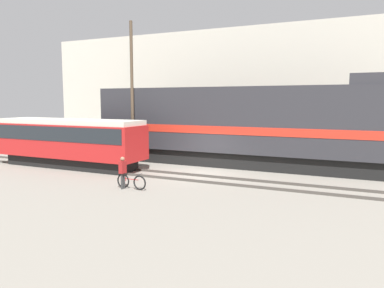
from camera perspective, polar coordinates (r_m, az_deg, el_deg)
The scene contains 9 objects.
ground_plane at distance 21.98m, azimuth 0.80°, elevation -4.60°, with size 120.00×120.00×0.00m, color gray.
track_near at distance 20.78m, azimuth -0.73°, elevation -5.06°, with size 60.00×1.51×0.14m.
track_far at distance 25.24m, azimuth 4.18°, elevation -2.99°, with size 60.00×1.51×0.14m.
building_backdrop at distance 33.92m, azimuth 10.06°, elevation 7.95°, with size 39.70×6.00×10.25m.
freight_locomotive at distance 24.51m, azimuth 7.01°, elevation 2.85°, with size 19.53×3.04×5.74m.
streetcar at distance 25.33m, azimuth -18.15°, elevation 0.61°, with size 10.38×2.54×3.09m.
bicycle at distance 18.49m, azimuth -9.23°, elevation -5.69°, with size 1.69×0.44×0.78m.
person at distance 18.49m, azimuth -10.52°, elevation -3.85°, with size 0.23×0.37×1.58m.
utility_pole_left at distance 25.13m, azimuth -9.12°, elevation 7.50°, with size 0.20×0.20×9.40m.
Camera 1 is at (8.89, -19.64, 4.28)m, focal length 35.00 mm.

